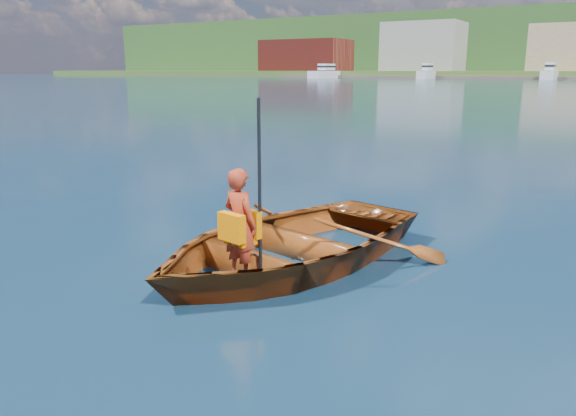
# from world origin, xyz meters

# --- Properties ---
(ground) EXTENTS (600.00, 600.00, 0.00)m
(ground) POSITION_xyz_m (0.00, 0.00, 0.00)
(ground) COLOR #132349
(ground) RESTS_ON ground
(rowboat) EXTENTS (3.71, 4.59, 0.84)m
(rowboat) POSITION_xyz_m (-0.41, -0.37, 0.27)
(rowboat) COLOR brown
(rowboat) RESTS_ON ground
(child_paddler) EXTENTS (0.50, 0.40, 1.93)m
(child_paddler) POSITION_xyz_m (-0.46, -1.28, 0.71)
(child_paddler) COLOR #A63119
(child_paddler) RESTS_ON ground
(dock) EXTENTS (160.04, 9.84, 0.80)m
(dock) POSITION_xyz_m (-9.48, 148.00, 0.40)
(dock) COLOR brown
(dock) RESTS_ON ground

